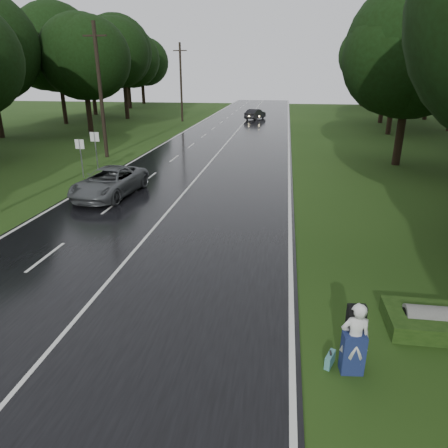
{
  "coord_description": "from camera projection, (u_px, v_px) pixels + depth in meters",
  "views": [
    {
      "loc": [
        5.35,
        -10.27,
        6.34
      ],
      "look_at": [
        3.32,
        3.5,
        1.1
      ],
      "focal_mm": 32.52,
      "sensor_mm": 36.0,
      "label": 1
    }
  ],
  "objects": [
    {
      "name": "ground",
      "position": [
        101.0,
        291.0,
        12.48
      ],
      "size": [
        160.0,
        160.0,
        0.0
      ],
      "primitive_type": "plane",
      "color": "#223D12",
      "rests_on": "ground"
    },
    {
      "name": "road",
      "position": [
        212.0,
        160.0,
        30.99
      ],
      "size": [
        12.0,
        140.0,
        0.04
      ],
      "primitive_type": "cube",
      "color": "black",
      "rests_on": "ground"
    },
    {
      "name": "lane_center",
      "position": [
        212.0,
        160.0,
        30.98
      ],
      "size": [
        0.12,
        140.0,
        0.01
      ],
      "primitive_type": "cube",
      "color": "silver",
      "rests_on": "road"
    },
    {
      "name": "grey_car",
      "position": [
        110.0,
        182.0,
        21.78
      ],
      "size": [
        2.97,
        5.57,
        1.49
      ],
      "primitive_type": "imported",
      "rotation": [
        0.0,
        0.0,
        6.19
      ],
      "color": "#4D5052",
      "rests_on": "road"
    },
    {
      "name": "far_car",
      "position": [
        255.0,
        114.0,
        57.18
      ],
      "size": [
        2.86,
        4.48,
        1.4
      ],
      "primitive_type": "imported",
      "rotation": [
        0.0,
        0.0,
        2.79
      ],
      "color": "black",
      "rests_on": "road"
    },
    {
      "name": "hitchhiker",
      "position": [
        354.0,
        340.0,
        8.89
      ],
      "size": [
        0.68,
        0.63,
        1.76
      ],
      "color": "silver",
      "rests_on": "ground"
    },
    {
      "name": "suitcase",
      "position": [
        330.0,
        360.0,
        9.29
      ],
      "size": [
        0.29,
        0.45,
        0.31
      ],
      "primitive_type": "cube",
      "rotation": [
        0.0,
        0.0,
        5.88
      ],
      "color": "teal",
      "rests_on": "ground"
    },
    {
      "name": "culvert",
      "position": [
        428.0,
        329.0,
        10.68
      ],
      "size": [
        1.3,
        0.65,
        0.65
      ],
      "primitive_type": "cylinder",
      "rotation": [
        0.0,
        1.57,
        0.0
      ],
      "color": "slate",
      "rests_on": "ground"
    },
    {
      "name": "utility_pole_mid",
      "position": [
        107.0,
        157.0,
        32.17
      ],
      "size": [
        1.8,
        0.28,
        9.74
      ],
      "primitive_type": null,
      "color": "black",
      "rests_on": "ground"
    },
    {
      "name": "utility_pole_far",
      "position": [
        182.0,
        121.0,
        55.18
      ],
      "size": [
        1.8,
        0.28,
        9.87
      ],
      "primitive_type": null,
      "color": "black",
      "rests_on": "ground"
    },
    {
      "name": "road_sign_a",
      "position": [
        84.0,
        178.0,
        25.88
      ],
      "size": [
        0.58,
        0.1,
        2.42
      ],
      "primitive_type": null,
      "color": "white",
      "rests_on": "ground"
    },
    {
      "name": "road_sign_b",
      "position": [
        98.0,
        170.0,
        27.86
      ],
      "size": [
        0.62,
        0.1,
        2.57
      ],
      "primitive_type": null,
      "color": "white",
      "rests_on": "ground"
    },
    {
      "name": "tree_left_e",
      "position": [
        91.0,
        134.0,
        44.07
      ],
      "size": [
        8.67,
        8.67,
        13.55
      ],
      "primitive_type": null,
      "color": "black",
      "rests_on": "ground"
    },
    {
      "name": "tree_left_f",
      "position": [
        128.0,
        119.0,
        58.42
      ],
      "size": [
        10.14,
        10.14,
        15.84
      ],
      "primitive_type": null,
      "color": "black",
      "rests_on": "ground"
    },
    {
      "name": "tree_right_d",
      "position": [
        395.0,
        165.0,
        29.49
      ],
      "size": [
        8.43,
        8.43,
        13.17
      ],
      "primitive_type": null,
      "color": "black",
      "rests_on": "ground"
    },
    {
      "name": "tree_right_e",
      "position": [
        388.0,
        134.0,
        43.87
      ],
      "size": [
        9.17,
        9.17,
        14.33
      ],
      "primitive_type": null,
      "color": "black",
      "rests_on": "ground"
    },
    {
      "name": "tree_right_f",
      "position": [
        380.0,
        123.0,
        53.64
      ],
      "size": [
        9.2,
        9.2,
        14.37
      ],
      "primitive_type": null,
      "color": "black",
      "rests_on": "ground"
    }
  ]
}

